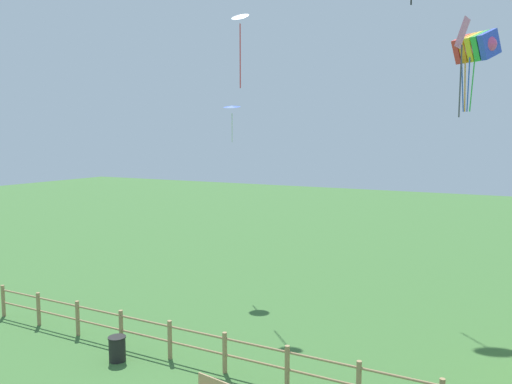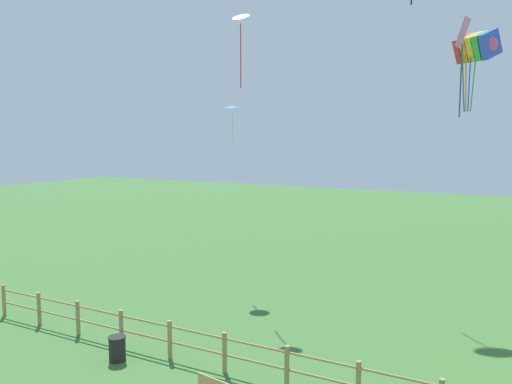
{
  "view_description": "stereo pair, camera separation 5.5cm",
  "coord_description": "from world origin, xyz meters",
  "px_view_note": "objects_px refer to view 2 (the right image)",
  "views": [
    {
      "loc": [
        7.5,
        -7.14,
        7.0
      ],
      "look_at": [
        0.0,
        7.04,
        5.27
      ],
      "focal_mm": 35.0,
      "sensor_mm": 36.0,
      "label": 1
    },
    {
      "loc": [
        7.55,
        -7.12,
        7.0
      ],
      "look_at": [
        0.0,
        7.04,
        5.27
      ],
      "focal_mm": 35.0,
      "sensor_mm": 36.0,
      "label": 2
    }
  ],
  "objects_px": {
    "trash_bin": "(117,348)",
    "kite_blue_delta": "(233,108)",
    "kite_rainbow_parafoil": "(477,47)",
    "kite_pink_diamond": "(462,47)",
    "kite_white_delta": "(241,22)"
  },
  "relations": [
    {
      "from": "trash_bin",
      "to": "kite_rainbow_parafoil",
      "type": "relative_size",
      "value": 0.22
    },
    {
      "from": "trash_bin",
      "to": "kite_blue_delta",
      "type": "xyz_separation_m",
      "value": [
        -1.31,
        9.4,
        8.03
      ]
    },
    {
      "from": "trash_bin",
      "to": "kite_rainbow_parafoil",
      "type": "distance_m",
      "value": 19.23
    },
    {
      "from": "kite_blue_delta",
      "to": "kite_pink_diamond",
      "type": "distance_m",
      "value": 10.73
    },
    {
      "from": "trash_bin",
      "to": "kite_blue_delta",
      "type": "bearing_deg",
      "value": 97.93
    },
    {
      "from": "trash_bin",
      "to": "kite_blue_delta",
      "type": "height_order",
      "value": "kite_blue_delta"
    },
    {
      "from": "trash_bin",
      "to": "kite_pink_diamond",
      "type": "height_order",
      "value": "kite_pink_diamond"
    },
    {
      "from": "trash_bin",
      "to": "kite_white_delta",
      "type": "xyz_separation_m",
      "value": [
        -0.24,
        8.32,
        11.67
      ]
    },
    {
      "from": "kite_rainbow_parafoil",
      "to": "kite_white_delta",
      "type": "distance_m",
      "value": 10.51
    },
    {
      "from": "kite_rainbow_parafoil",
      "to": "kite_pink_diamond",
      "type": "height_order",
      "value": "kite_rainbow_parafoil"
    },
    {
      "from": "kite_blue_delta",
      "to": "kite_white_delta",
      "type": "relative_size",
      "value": 0.54
    },
    {
      "from": "kite_rainbow_parafoil",
      "to": "kite_pink_diamond",
      "type": "xyz_separation_m",
      "value": [
        0.06,
        -6.27,
        -1.01
      ]
    },
    {
      "from": "trash_bin",
      "to": "kite_pink_diamond",
      "type": "relative_size",
      "value": 0.24
    },
    {
      "from": "kite_rainbow_parafoil",
      "to": "kite_blue_delta",
      "type": "height_order",
      "value": "kite_rainbow_parafoil"
    },
    {
      "from": "trash_bin",
      "to": "kite_white_delta",
      "type": "bearing_deg",
      "value": 91.63
    }
  ]
}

